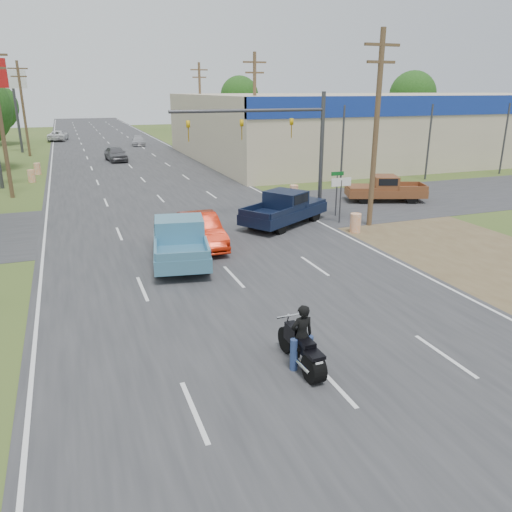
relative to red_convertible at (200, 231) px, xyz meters
name	(u,v)px	position (x,y,z in m)	size (l,w,h in m)	color
ground	(331,381)	(0.17, -12.47, -0.77)	(200.00, 200.00, 0.00)	#3A5020
main_road	(130,166)	(0.17, 27.53, -0.76)	(15.00, 180.00, 0.02)	#2D2D30
cross_road	(179,219)	(0.17, 5.53, -0.76)	(120.00, 10.00, 0.02)	#2D2D30
dirt_verge	(427,237)	(11.17, -2.47, -0.77)	(8.00, 18.00, 0.01)	brown
big_box_store	(409,124)	(32.17, 27.46, 2.54)	(50.00, 28.10, 6.60)	#B7A88C
utility_pole_1	(376,126)	(9.67, 0.53, 4.55)	(2.00, 0.28, 10.00)	#4C3823
utility_pole_2	(255,112)	(9.67, 18.53, 4.55)	(2.00, 0.28, 10.00)	#4C3823
utility_pole_3	(200,105)	(9.67, 36.53, 4.55)	(2.00, 0.28, 10.00)	#4C3823
utility_pole_5	(0,118)	(-9.33, 15.53, 4.55)	(2.00, 0.28, 10.00)	#4C3823
utility_pole_6	(23,107)	(-9.33, 39.53, 4.55)	(2.00, 0.28, 10.00)	#4C3823
tree_3	(413,94)	(55.17, 57.53, 5.42)	(8.40, 8.40, 10.40)	#422D19
tree_5	(239,95)	(30.17, 82.53, 5.11)	(7.98, 7.98, 9.88)	#422D19
barrel_0	(355,223)	(8.17, -0.47, -0.27)	(0.56, 0.56, 1.00)	orange
barrel_1	(294,192)	(8.57, 8.03, -0.27)	(0.56, 0.56, 1.00)	orange
barrel_2	(32,176)	(-8.33, 21.53, -0.27)	(0.56, 0.56, 1.00)	orange
barrel_3	(37,169)	(-8.03, 25.53, -0.27)	(0.56, 0.56, 1.00)	orange
pole_sign_left_far	(13,89)	(-10.33, 43.53, 6.40)	(3.00, 0.35, 9.20)	#3F3F44
lane_sign	(341,189)	(8.37, 1.53, 1.13)	(1.20, 0.08, 2.52)	#3F3F44
street_name_sign	(337,189)	(8.97, 3.03, 0.84)	(0.80, 0.08, 2.61)	#3F3F44
signal_mast	(280,132)	(6.00, 4.53, 4.03)	(9.12, 0.40, 7.00)	#3F3F44
red_convertible	(200,231)	(0.00, 0.00, 0.00)	(1.63, 4.68, 1.54)	red
motorcycle	(303,351)	(-0.27, -11.68, -0.23)	(0.74, 2.42, 1.23)	black
rider	(302,339)	(-0.27, -11.61, 0.10)	(0.64, 0.42, 1.74)	black
blue_pickup	(180,239)	(-1.34, -1.65, 0.19)	(3.16, 6.03, 1.90)	black
navy_pickup	(286,208)	(5.44, 2.34, 0.17)	(5.89, 4.79, 1.86)	black
brown_pickup	(384,188)	(13.96, 5.52, 0.09)	(5.50, 3.63, 1.70)	black
distant_car_grey	(116,154)	(-0.72, 31.82, -0.01)	(1.79, 4.44, 1.51)	#555459
distant_car_silver	(138,141)	(3.68, 46.62, -0.16)	(1.71, 4.22, 1.22)	#B0AFB4
distant_car_white	(58,136)	(-6.33, 57.02, -0.05)	(2.38, 5.16, 1.43)	silver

